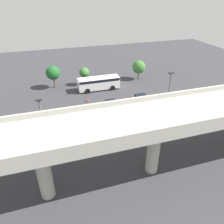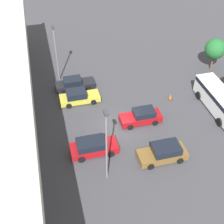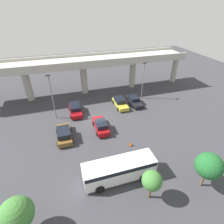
{
  "view_description": "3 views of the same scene",
  "coord_description": "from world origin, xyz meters",
  "px_view_note": "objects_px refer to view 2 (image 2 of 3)",
  "views": [
    {
      "loc": [
        9.61,
        27.53,
        17.8
      ],
      "look_at": [
        1.13,
        0.77,
        1.69
      ],
      "focal_mm": 35.0,
      "sensor_mm": 36.0,
      "label": 1
    },
    {
      "loc": [
        -24.29,
        7.29,
        23.03
      ],
      "look_at": [
        0.59,
        0.99,
        1.73
      ],
      "focal_mm": 50.0,
      "sensor_mm": 36.0,
      "label": 2
    },
    {
      "loc": [
        -4.59,
        -23.63,
        17.19
      ],
      "look_at": [
        2.8,
        0.42,
        1.2
      ],
      "focal_mm": 28.0,
      "sensor_mm": 36.0,
      "label": 3
    }
  ],
  "objects_px": {
    "parked_car_4": "(74,84)",
    "lamp_post_near_aisle": "(106,142)",
    "lamp_post_mid_lot": "(56,50)",
    "parked_car_2": "(141,117)",
    "traffic_cone": "(170,97)",
    "shuttle_bus": "(220,100)",
    "tree_front_right": "(215,49)",
    "parked_car_0": "(163,153)",
    "parked_car_1": "(93,147)",
    "parked_car_3": "(79,97)"
  },
  "relations": [
    {
      "from": "shuttle_bus",
      "to": "lamp_post_near_aisle",
      "type": "xyz_separation_m",
      "value": [
        -6.44,
        14.74,
        3.14
      ]
    },
    {
      "from": "parked_car_1",
      "to": "parked_car_4",
      "type": "bearing_deg",
      "value": 90.3
    },
    {
      "from": "parked_car_1",
      "to": "shuttle_bus",
      "type": "xyz_separation_m",
      "value": [
        3.03,
        -15.31,
        0.71
      ]
    },
    {
      "from": "lamp_post_mid_lot",
      "to": "traffic_cone",
      "type": "relative_size",
      "value": 10.84
    },
    {
      "from": "parked_car_4",
      "to": "lamp_post_mid_lot",
      "type": "height_order",
      "value": "lamp_post_mid_lot"
    },
    {
      "from": "tree_front_right",
      "to": "traffic_cone",
      "type": "xyz_separation_m",
      "value": [
        -5.01,
        8.09,
        -2.81
      ]
    },
    {
      "from": "lamp_post_mid_lot",
      "to": "tree_front_right",
      "type": "xyz_separation_m",
      "value": [
        -2.48,
        -20.64,
        -1.34
      ]
    },
    {
      "from": "parked_car_0",
      "to": "lamp_post_near_aisle",
      "type": "distance_m",
      "value": 7.08
    },
    {
      "from": "parked_car_0",
      "to": "tree_front_right",
      "type": "bearing_deg",
      "value": -132.18
    },
    {
      "from": "traffic_cone",
      "to": "parked_car_0",
      "type": "bearing_deg",
      "value": 153.39
    },
    {
      "from": "lamp_post_near_aisle",
      "to": "parked_car_2",
      "type": "bearing_deg",
      "value": -39.72
    },
    {
      "from": "parked_car_4",
      "to": "lamp_post_near_aisle",
      "type": "xyz_separation_m",
      "value": [
        -14.91,
        -0.64,
        3.98
      ]
    },
    {
      "from": "shuttle_bus",
      "to": "parked_car_3",
      "type": "bearing_deg",
      "value": 70.25
    },
    {
      "from": "parked_car_0",
      "to": "parked_car_3",
      "type": "bearing_deg",
      "value": -59.56
    },
    {
      "from": "shuttle_bus",
      "to": "tree_front_right",
      "type": "height_order",
      "value": "tree_front_right"
    },
    {
      "from": "parked_car_1",
      "to": "parked_car_0",
      "type": "bearing_deg",
      "value": -20.69
    },
    {
      "from": "shuttle_bus",
      "to": "lamp_post_mid_lot",
      "type": "distance_m",
      "value": 20.4
    },
    {
      "from": "parked_car_4",
      "to": "shuttle_bus",
      "type": "relative_size",
      "value": 0.6
    },
    {
      "from": "parked_car_0",
      "to": "lamp_post_near_aisle",
      "type": "xyz_separation_m",
      "value": [
        -0.98,
        5.85,
        3.86
      ]
    },
    {
      "from": "parked_car_3",
      "to": "lamp_post_near_aisle",
      "type": "bearing_deg",
      "value": -87.16
    },
    {
      "from": "parked_car_4",
      "to": "parked_car_3",
      "type": "bearing_deg",
      "value": -89.12
    },
    {
      "from": "parked_car_2",
      "to": "tree_front_right",
      "type": "relative_size",
      "value": 1.02
    },
    {
      "from": "parked_car_3",
      "to": "shuttle_bus",
      "type": "xyz_separation_m",
      "value": [
        -5.5,
        -15.33,
        0.76
      ]
    },
    {
      "from": "lamp_post_near_aisle",
      "to": "traffic_cone",
      "type": "relative_size",
      "value": 11.28
    },
    {
      "from": "parked_car_2",
      "to": "lamp_post_near_aisle",
      "type": "height_order",
      "value": "lamp_post_near_aisle"
    },
    {
      "from": "lamp_post_mid_lot",
      "to": "lamp_post_near_aisle",
      "type": "bearing_deg",
      "value": -172.36
    },
    {
      "from": "parked_car_4",
      "to": "shuttle_bus",
      "type": "height_order",
      "value": "shuttle_bus"
    },
    {
      "from": "parked_car_3",
      "to": "lamp_post_mid_lot",
      "type": "distance_m",
      "value": 6.7
    },
    {
      "from": "parked_car_1",
      "to": "parked_car_2",
      "type": "xyz_separation_m",
      "value": [
        3.2,
        -6.06,
        -0.02
      ]
    },
    {
      "from": "lamp_post_mid_lot",
      "to": "shuttle_bus",
      "type": "bearing_deg",
      "value": -122.33
    },
    {
      "from": "tree_front_right",
      "to": "traffic_cone",
      "type": "height_order",
      "value": "tree_front_right"
    },
    {
      "from": "lamp_post_near_aisle",
      "to": "tree_front_right",
      "type": "distance_m",
      "value": 23.58
    },
    {
      "from": "lamp_post_near_aisle",
      "to": "lamp_post_mid_lot",
      "type": "height_order",
      "value": "lamp_post_near_aisle"
    },
    {
      "from": "parked_car_1",
      "to": "parked_car_4",
      "type": "xyz_separation_m",
      "value": [
        11.5,
        0.06,
        -0.12
      ]
    },
    {
      "from": "shuttle_bus",
      "to": "parked_car_4",
      "type": "bearing_deg",
      "value": 61.16
    },
    {
      "from": "parked_car_1",
      "to": "lamp_post_near_aisle",
      "type": "distance_m",
      "value": 5.17
    },
    {
      "from": "lamp_post_near_aisle",
      "to": "tree_front_right",
      "type": "xyz_separation_m",
      "value": [
        14.75,
        -18.33,
        -1.5
      ]
    },
    {
      "from": "parked_car_1",
      "to": "lamp_post_near_aisle",
      "type": "bearing_deg",
      "value": -80.39
    },
    {
      "from": "parked_car_4",
      "to": "tree_front_right",
      "type": "height_order",
      "value": "tree_front_right"
    },
    {
      "from": "parked_car_1",
      "to": "tree_front_right",
      "type": "xyz_separation_m",
      "value": [
        11.34,
        -18.91,
        2.36
      ]
    },
    {
      "from": "lamp_post_near_aisle",
      "to": "traffic_cone",
      "type": "xyz_separation_m",
      "value": [
        9.74,
        -10.24,
        -4.31
      ]
    },
    {
      "from": "parked_car_2",
      "to": "tree_front_right",
      "type": "height_order",
      "value": "tree_front_right"
    },
    {
      "from": "lamp_post_near_aisle",
      "to": "traffic_cone",
      "type": "height_order",
      "value": "lamp_post_near_aisle"
    },
    {
      "from": "lamp_post_near_aisle",
      "to": "tree_front_right",
      "type": "height_order",
      "value": "lamp_post_near_aisle"
    },
    {
      "from": "parked_car_4",
      "to": "lamp_post_mid_lot",
      "type": "distance_m",
      "value": 4.77
    },
    {
      "from": "shuttle_bus",
      "to": "lamp_post_mid_lot",
      "type": "relative_size",
      "value": 1.07
    },
    {
      "from": "parked_car_1",
      "to": "shuttle_bus",
      "type": "relative_size",
      "value": 0.58
    },
    {
      "from": "parked_car_0",
      "to": "tree_front_right",
      "type": "relative_size",
      "value": 1.06
    },
    {
      "from": "shuttle_bus",
      "to": "traffic_cone",
      "type": "bearing_deg",
      "value": 53.68
    },
    {
      "from": "shuttle_bus",
      "to": "tree_front_right",
      "type": "xyz_separation_m",
      "value": [
        8.31,
        -3.6,
        1.64
      ]
    }
  ]
}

